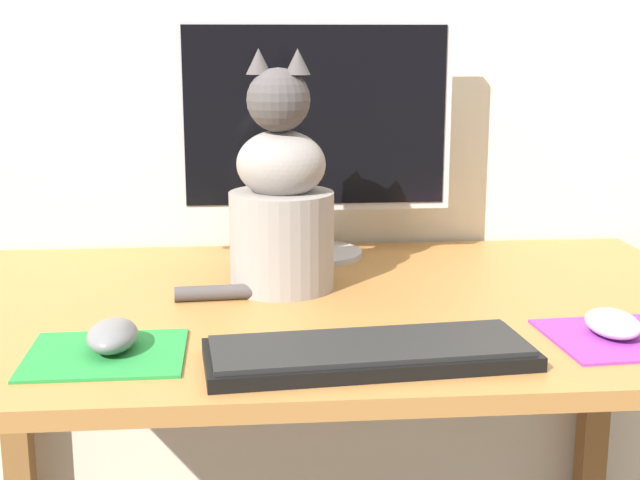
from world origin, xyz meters
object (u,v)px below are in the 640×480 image
at_px(keyboard, 369,353).
at_px(computer_mouse_left, 112,336).
at_px(cat, 281,202).
at_px(monitor, 315,129).
at_px(computer_mouse_right, 613,323).

bearing_deg(keyboard, computer_mouse_left, 164.15).
height_order(keyboard, cat, cat).
height_order(monitor, cat, monitor).
bearing_deg(monitor, keyboard, -87.66).
bearing_deg(computer_mouse_right, monitor, 126.43).
distance_m(keyboard, computer_mouse_left, 0.32).
distance_m(keyboard, cat, 0.37).
relative_size(monitor, cat, 1.29).
bearing_deg(monitor, computer_mouse_left, -121.52).
xyz_separation_m(monitor, keyboard, (0.02, -0.54, -0.22)).
distance_m(monitor, cat, 0.24).
xyz_separation_m(computer_mouse_left, cat, (0.23, 0.28, 0.12)).
height_order(computer_mouse_left, cat, cat).
bearing_deg(cat, computer_mouse_left, -112.95).
bearing_deg(monitor, computer_mouse_right, -53.57).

